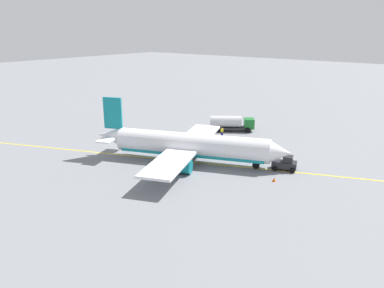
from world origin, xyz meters
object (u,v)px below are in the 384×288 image
Objects in this scene: pushback_tug at (285,163)px; airplane at (189,146)px; fuel_tanker at (231,123)px; refueling_worker at (222,132)px; safety_cone_nose at (274,179)px.

airplane is at bearing -156.09° from pushback_tug.
fuel_tanker is 4.48m from refueling_worker.
fuel_tanker reaches higher than pushback_tug.
safety_cone_nose is at bearing -44.81° from fuel_tanker.
pushback_tug reaches higher than safety_cone_nose.
safety_cone_nose is (14.41, 0.87, -2.39)m from airplane.
airplane reaches higher than refueling_worker.
safety_cone_nose is at bearing -81.06° from pushback_tug.
refueling_worker reaches higher than safety_cone_nose.
pushback_tug is 20.34m from refueling_worker.
safety_cone_nose is at bearing -38.71° from refueling_worker.
pushback_tug is (18.59, -14.11, -0.71)m from fuel_tanker.
pushback_tug is at bearing -37.20° from fuel_tanker.
fuel_tanker is (-4.99, 20.13, -0.96)m from airplane.
fuel_tanker is at bearing 135.19° from safety_cone_nose.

